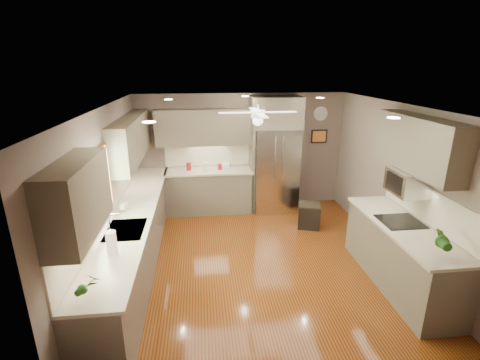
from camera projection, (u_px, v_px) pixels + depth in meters
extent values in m
plane|color=#481609|center=(259.00, 261.00, 5.69)|extent=(5.00, 5.00, 0.00)
plane|color=white|center=(262.00, 107.00, 4.90)|extent=(5.00, 5.00, 0.00)
plane|color=#64544C|center=(241.00, 151.00, 7.65)|extent=(4.50, 0.00, 4.50)
plane|color=#64544C|center=(310.00, 290.00, 2.94)|extent=(4.50, 0.00, 4.50)
plane|color=#64544C|center=(107.00, 196.00, 5.05)|extent=(0.00, 5.00, 5.00)
plane|color=#64544C|center=(399.00, 184.00, 5.54)|extent=(0.00, 5.00, 5.00)
cylinder|color=maroon|center=(189.00, 166.00, 7.34)|extent=(0.11, 0.11, 0.16)
cylinder|color=beige|center=(206.00, 166.00, 7.33)|extent=(0.13, 0.13, 0.17)
cylinder|color=maroon|center=(220.00, 167.00, 7.39)|extent=(0.09, 0.09, 0.13)
imported|color=white|center=(124.00, 206.00, 5.28)|extent=(0.10, 0.10, 0.18)
imported|color=#245217|center=(90.00, 284.00, 3.27)|extent=(0.20, 0.17, 0.31)
imported|color=#245217|center=(443.00, 240.00, 4.04)|extent=(0.22, 0.19, 0.36)
imported|color=beige|center=(226.00, 167.00, 7.45)|extent=(0.27, 0.27, 0.06)
cube|color=brown|center=(136.00, 239.00, 5.48)|extent=(0.60, 4.70, 0.90)
cube|color=beige|center=(134.00, 212.00, 5.33)|extent=(0.65, 4.70, 0.04)
cube|color=beige|center=(111.00, 195.00, 5.21)|extent=(0.02, 4.70, 0.50)
cube|color=brown|center=(209.00, 191.00, 7.54)|extent=(1.85, 0.60, 0.90)
cube|color=beige|center=(209.00, 171.00, 7.38)|extent=(1.85, 0.65, 0.04)
cube|color=beige|center=(208.00, 155.00, 7.58)|extent=(1.85, 0.02, 0.50)
cube|color=brown|center=(77.00, 199.00, 3.38)|extent=(0.33, 1.20, 0.75)
cube|color=brown|center=(131.00, 139.00, 6.11)|extent=(0.33, 2.40, 0.75)
cube|color=brown|center=(207.00, 127.00, 7.23)|extent=(2.15, 0.33, 0.75)
cube|color=brown|center=(418.00, 144.00, 4.75)|extent=(0.33, 1.70, 0.75)
cube|color=#BFF2B2|center=(96.00, 188.00, 4.49)|extent=(0.01, 1.00, 0.80)
cube|color=olive|center=(94.00, 156.00, 4.35)|extent=(0.05, 1.12, 0.06)
cube|color=olive|center=(102.00, 218.00, 4.62)|extent=(0.05, 1.12, 0.06)
cube|color=olive|center=(86.00, 203.00, 3.99)|extent=(0.05, 0.06, 0.80)
cube|color=olive|center=(108.00, 176.00, 4.99)|extent=(0.05, 0.06, 0.80)
cube|color=silver|center=(126.00, 230.00, 4.72)|extent=(0.50, 0.70, 0.03)
cube|color=#262626|center=(126.00, 233.00, 4.73)|extent=(0.44, 0.62, 0.05)
cylinder|color=silver|center=(109.00, 223.00, 4.65)|extent=(0.02, 0.02, 0.24)
cylinder|color=silver|center=(113.00, 214.00, 4.62)|extent=(0.16, 0.02, 0.02)
cube|color=silver|center=(275.00, 170.00, 7.49)|extent=(0.92, 0.72, 1.82)
cube|color=black|center=(278.00, 186.00, 7.25)|extent=(0.88, 0.02, 0.02)
cube|color=black|center=(279.00, 159.00, 7.06)|extent=(0.01, 0.02, 1.00)
cylinder|color=silver|center=(276.00, 159.00, 7.02)|extent=(0.02, 0.02, 0.90)
cylinder|color=silver|center=(283.00, 159.00, 7.04)|extent=(0.02, 0.02, 0.90)
cube|color=brown|center=(276.00, 112.00, 7.16)|extent=(1.04, 0.60, 0.63)
cube|color=brown|center=(252.00, 170.00, 7.50)|extent=(0.06, 0.60, 1.82)
cube|color=brown|center=(297.00, 168.00, 7.60)|extent=(0.06, 0.60, 1.82)
cube|color=brown|center=(400.00, 256.00, 5.00)|extent=(0.65, 2.20, 0.90)
cube|color=beige|center=(404.00, 226.00, 4.85)|extent=(0.70, 2.20, 0.04)
cube|color=beige|center=(429.00, 207.00, 4.80)|extent=(0.02, 2.20, 0.50)
cube|color=black|center=(400.00, 221.00, 4.94)|extent=(0.56, 0.52, 0.01)
cube|color=silver|center=(408.00, 182.00, 4.92)|extent=(0.42, 0.55, 0.34)
cube|color=black|center=(394.00, 183.00, 4.90)|extent=(0.02, 0.40, 0.26)
cylinder|color=white|center=(258.00, 107.00, 5.19)|extent=(0.03, 0.03, 0.08)
cylinder|color=white|center=(258.00, 114.00, 5.23)|extent=(0.22, 0.22, 0.10)
sphere|color=white|center=(258.00, 121.00, 5.26)|extent=(0.16, 0.16, 0.16)
cube|color=white|center=(281.00, 112.00, 5.26)|extent=(0.48, 0.11, 0.01)
cube|color=white|center=(254.00, 110.00, 5.55)|extent=(0.11, 0.48, 0.01)
cube|color=white|center=(235.00, 113.00, 5.18)|extent=(0.48, 0.11, 0.01)
cube|color=white|center=(262.00, 116.00, 4.89)|extent=(0.11, 0.48, 0.01)
cylinder|color=white|center=(168.00, 100.00, 5.97)|extent=(0.14, 0.14, 0.01)
cylinder|color=white|center=(320.00, 98.00, 6.27)|extent=(0.14, 0.14, 0.01)
cylinder|color=white|center=(149.00, 122.00, 3.62)|extent=(0.14, 0.14, 0.01)
cylinder|color=white|center=(394.00, 118.00, 3.91)|extent=(0.14, 0.14, 0.01)
cylinder|color=white|center=(245.00, 96.00, 6.60)|extent=(0.14, 0.14, 0.01)
cylinder|color=white|center=(321.00, 114.00, 7.57)|extent=(0.30, 0.03, 0.30)
cylinder|color=silver|center=(321.00, 114.00, 7.56)|extent=(0.29, 0.00, 0.29)
cube|color=black|center=(319.00, 136.00, 7.73)|extent=(0.36, 0.03, 0.30)
cube|color=#BF6B26|center=(319.00, 136.00, 7.71)|extent=(0.30, 0.01, 0.24)
cube|color=black|center=(309.00, 216.00, 6.86)|extent=(0.52, 0.52, 0.47)
cube|color=black|center=(310.00, 205.00, 6.79)|extent=(0.49, 0.49, 0.03)
cylinder|color=white|center=(112.00, 243.00, 4.06)|extent=(0.12, 0.12, 0.29)
cylinder|color=silver|center=(111.00, 242.00, 4.06)|extent=(0.02, 0.02, 0.31)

